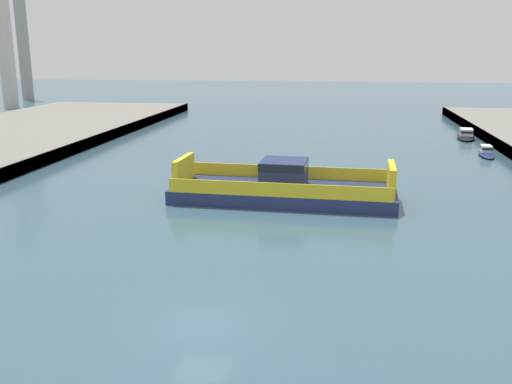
% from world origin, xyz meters
% --- Properties ---
extents(ground_plane, '(400.00, 400.00, 0.00)m').
position_xyz_m(ground_plane, '(0.00, 0.00, 0.00)').
color(ground_plane, '#385666').
extents(chain_ferry, '(18.46, 7.48, 3.35)m').
position_xyz_m(chain_ferry, '(1.49, 22.28, 1.04)').
color(chain_ferry, navy).
rests_on(chain_ferry, ground).
extents(moored_boat_near_right, '(1.98, 5.63, 1.21)m').
position_xyz_m(moored_boat_near_right, '(22.96, 45.68, 0.45)').
color(moored_boat_near_right, navy).
rests_on(moored_boat_near_right, ground).
extents(moored_boat_mid_left, '(3.30, 7.91, 1.45)m').
position_xyz_m(moored_boat_mid_left, '(23.31, 59.00, 0.54)').
color(moored_boat_mid_left, black).
rests_on(moored_boat_mid_left, ground).
extents(smokestack_distant_a, '(2.99, 2.99, 30.11)m').
position_xyz_m(smokestack_distant_a, '(-71.31, 109.17, 16.07)').
color(smokestack_distant_a, '#9E998E').
rests_on(smokestack_distant_a, ground).
extents(smokestack_distant_b, '(3.38, 3.38, 29.44)m').
position_xyz_m(smokestack_distant_b, '(-63.70, 89.24, 15.73)').
color(smokestack_distant_b, beige).
rests_on(smokestack_distant_b, ground).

